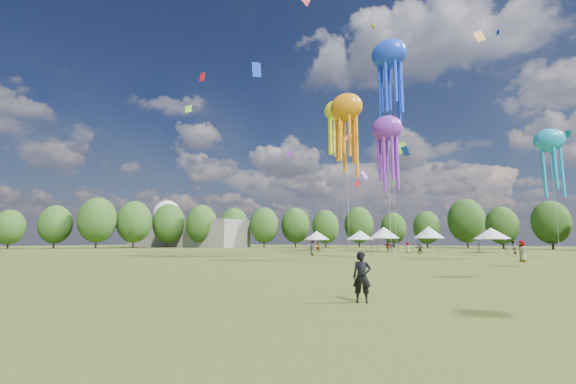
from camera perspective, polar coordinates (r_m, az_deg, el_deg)
The scene contains 10 objects.
ground at distance 17.48m, azimuth -18.13°, elevation -13.41°, with size 300.00×300.00×0.00m, color #384416.
observer_main at distance 11.83m, azimuth 11.42°, elevation -12.81°, with size 0.57×0.37×1.55m, color black.
spectator_near at distance 47.57m, azimuth 3.86°, elevation -8.72°, with size 0.92×0.72×1.89m, color gray.
spectators_far at distance 57.69m, azimuth 20.19°, elevation -8.12°, with size 28.53×23.22×1.90m.
festival_tents at distance 69.06m, azimuth 16.25°, elevation -6.27°, with size 36.88×10.42×4.31m.
show_kites at distance 53.70m, azimuth 13.86°, elevation 12.84°, with size 32.20×22.00×30.70m.
small_kites at distance 62.28m, azimuth 15.40°, elevation 18.73°, with size 72.93×62.69×43.85m.
treeline at distance 76.21m, azimuth 17.32°, elevation -3.76°, with size 201.57×95.24×13.43m.
hangar at distance 119.21m, azimuth -15.47°, elevation -6.32°, with size 40.00×12.00×8.00m, color gray.
radome at distance 135.22m, azimuth -18.34°, elevation -3.79°, with size 9.00×9.00×16.00m.
Camera 1 is at (12.87, -11.69, 1.88)m, focal length 22.88 mm.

